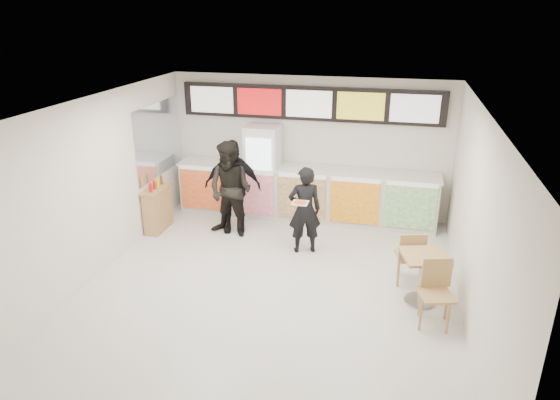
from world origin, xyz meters
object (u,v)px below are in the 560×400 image
(customer_main, at_px, (305,210))
(condiment_ledge, at_px, (158,209))
(drinks_fridge, at_px, (263,171))
(cafe_table, at_px, (423,270))
(customer_left, at_px, (230,190))
(service_counter, at_px, (305,194))
(customer_mid, at_px, (233,186))

(customer_main, relative_size, condiment_ledge, 1.56)
(drinks_fridge, bearing_deg, cafe_table, -40.58)
(customer_left, relative_size, cafe_table, 1.12)
(service_counter, distance_m, customer_main, 1.59)
(condiment_ledge, bearing_deg, customer_mid, 12.25)
(customer_left, bearing_deg, condiment_ledge, -164.81)
(customer_main, distance_m, cafe_table, 2.48)
(drinks_fridge, height_order, customer_mid, drinks_fridge)
(drinks_fridge, xyz_separation_m, customer_left, (-0.34, -1.17, -0.04))
(customer_left, distance_m, customer_mid, 0.21)
(customer_main, bearing_deg, customer_left, -33.06)
(drinks_fridge, bearing_deg, customer_left, -105.99)
(drinks_fridge, bearing_deg, condiment_ledge, -145.51)
(customer_main, relative_size, customer_mid, 0.87)
(drinks_fridge, distance_m, condiment_ledge, 2.35)
(customer_mid, height_order, condiment_ledge, customer_mid)
(cafe_table, relative_size, condiment_ledge, 1.61)
(service_counter, xyz_separation_m, customer_mid, (-1.30, -0.95, 0.39))
(cafe_table, bearing_deg, drinks_fridge, 123.36)
(drinks_fridge, height_order, customer_main, drinks_fridge)
(customer_left, height_order, customer_mid, customer_left)
(customer_main, distance_m, customer_left, 1.61)
(customer_mid, bearing_deg, customer_left, -93.27)
(drinks_fridge, distance_m, customer_mid, 1.03)
(customer_mid, distance_m, cafe_table, 4.16)
(customer_mid, relative_size, condiment_ledge, 1.79)
(customer_main, height_order, customer_mid, customer_mid)
(condiment_ledge, bearing_deg, customer_left, 4.50)
(cafe_table, bearing_deg, customer_mid, 136.88)
(customer_left, bearing_deg, drinks_fridge, 84.71)
(service_counter, relative_size, customer_mid, 2.90)
(service_counter, height_order, customer_mid, customer_mid)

